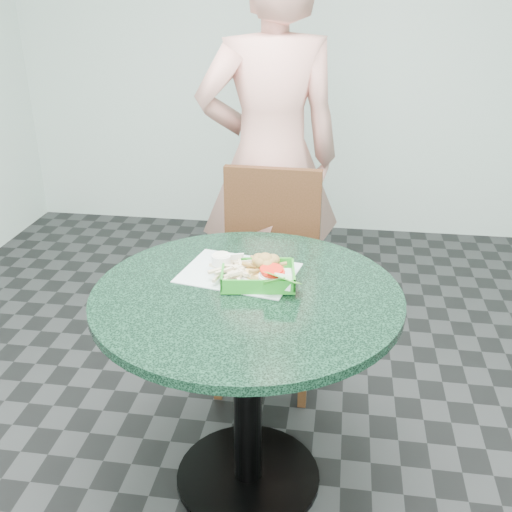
# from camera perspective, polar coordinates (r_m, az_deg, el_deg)

# --- Properties ---
(floor) EXTENTS (4.00, 5.00, 0.02)m
(floor) POSITION_cam_1_polar(r_m,az_deg,el_deg) (2.33, -0.75, -20.32)
(floor) COLOR #303335
(floor) RESTS_ON ground
(wall_back) EXTENTS (4.00, 0.04, 2.80)m
(wall_back) POSITION_cam_1_polar(r_m,az_deg,el_deg) (4.14, 5.05, 21.18)
(wall_back) COLOR silver
(wall_back) RESTS_ON ground
(cafe_table) EXTENTS (0.97, 0.97, 0.75)m
(cafe_table) POSITION_cam_1_polar(r_m,az_deg,el_deg) (1.96, -0.84, -8.25)
(cafe_table) COLOR black
(cafe_table) RESTS_ON floor
(dining_chair) EXTENTS (0.42, 0.42, 0.93)m
(dining_chair) POSITION_cam_1_polar(r_m,az_deg,el_deg) (2.60, 1.23, -0.69)
(dining_chair) COLOR #502717
(dining_chair) RESTS_ON floor
(diner_person) EXTENTS (0.93, 0.75, 2.20)m
(diner_person) POSITION_cam_1_polar(r_m,az_deg,el_deg) (2.69, 1.43, 12.93)
(diner_person) COLOR tan
(diner_person) RESTS_ON floor
(placemat) EXTENTS (0.41, 0.34, 0.00)m
(placemat) POSITION_cam_1_polar(r_m,az_deg,el_deg) (1.99, -1.64, -2.12)
(placemat) COLOR #B0C8C3
(placemat) RESTS_ON cafe_table
(food_basket) EXTENTS (0.23, 0.17, 0.05)m
(food_basket) POSITION_cam_1_polar(r_m,az_deg,el_deg) (1.92, 0.20, -2.67)
(food_basket) COLOR #1F8820
(food_basket) RESTS_ON placemat
(crab_sandwich) EXTENTS (0.13, 0.13, 0.07)m
(crab_sandwich) POSITION_cam_1_polar(r_m,az_deg,el_deg) (1.92, 0.99, -1.41)
(crab_sandwich) COLOR tan
(crab_sandwich) RESTS_ON food_basket
(fries_pile) EXTENTS (0.13, 0.14, 0.05)m
(fries_pile) POSITION_cam_1_polar(r_m,az_deg,el_deg) (1.93, -2.29, -1.65)
(fries_pile) COLOR beige
(fries_pile) RESTS_ON food_basket
(sauce_ramekin) EXTENTS (0.06, 0.06, 0.04)m
(sauce_ramekin) POSITION_cam_1_polar(r_m,az_deg,el_deg) (1.98, -2.98, -0.63)
(sauce_ramekin) COLOR white
(sauce_ramekin) RESTS_ON food_basket
(garnish_cup) EXTENTS (0.13, 0.13, 0.05)m
(garnish_cup) POSITION_cam_1_polar(r_m,az_deg,el_deg) (1.86, 1.64, -2.62)
(garnish_cup) COLOR white
(garnish_cup) RESTS_ON food_basket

